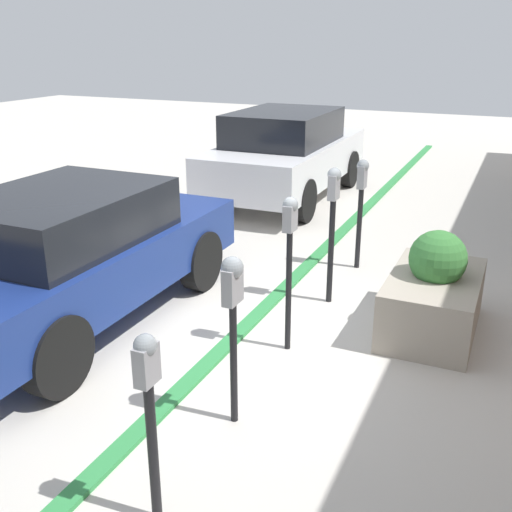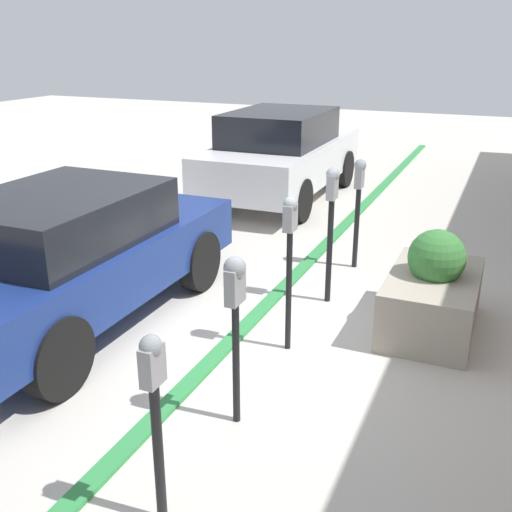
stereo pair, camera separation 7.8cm
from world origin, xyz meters
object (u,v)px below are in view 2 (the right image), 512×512
at_px(parking_meter_second, 235,300).
at_px(parked_car_middle, 71,253).
at_px(parking_meter_fourth, 331,210).
at_px(parked_car_rear, 282,153).
at_px(parking_meter_farthest, 359,192).
at_px(planter_box, 433,294).
at_px(parking_meter_nearest, 155,399).
at_px(parking_meter_middle, 290,242).

height_order(parking_meter_second, parked_car_middle, parked_car_middle).
bearing_deg(parking_meter_fourth, parked_car_rear, 27.71).
relative_size(parking_meter_farthest, planter_box, 0.96).
distance_m(parking_meter_fourth, parking_meter_farthest, 1.20).
distance_m(parking_meter_second, parked_car_rear, 7.04).
bearing_deg(parking_meter_second, parked_car_rear, 18.21).
height_order(parking_meter_nearest, parking_meter_second, parking_meter_second).
bearing_deg(parking_meter_fourth, parking_meter_second, -179.77).
height_order(parking_meter_middle, planter_box, parking_meter_middle).
bearing_deg(parking_meter_farthest, parked_car_rear, 36.50).
relative_size(parking_meter_nearest, parked_car_rear, 0.30).
bearing_deg(parking_meter_middle, parking_meter_second, -178.16).
distance_m(parking_meter_middle, parked_car_rear, 5.83).
height_order(parking_meter_nearest, parking_meter_middle, parking_meter_middle).
distance_m(parking_meter_middle, parked_car_middle, 2.35).
relative_size(parking_meter_fourth, parked_car_middle, 0.39).
bearing_deg(parking_meter_middle, parking_meter_nearest, -178.73).
height_order(parking_meter_fourth, parked_car_middle, parking_meter_fourth).
xyz_separation_m(parking_meter_middle, planter_box, (0.99, -1.23, -0.71)).
bearing_deg(parked_car_rear, parking_meter_farthest, -144.03).
xyz_separation_m(parking_meter_middle, parking_meter_farthest, (2.44, -0.04, -0.09)).
relative_size(parking_meter_second, parking_meter_farthest, 0.97).
bearing_deg(parking_meter_fourth, parking_meter_middle, 178.57).
height_order(parking_meter_nearest, parking_meter_fourth, parking_meter_fourth).
xyz_separation_m(parking_meter_second, parked_car_rear, (6.68, 2.20, -0.20)).
xyz_separation_m(parked_car_middle, parked_car_rear, (5.74, -0.15, 0.08)).
bearing_deg(planter_box, parking_meter_second, 152.33).
bearing_deg(parking_meter_farthest, parking_meter_fourth, 179.58).
xyz_separation_m(parking_meter_fourth, parked_car_rear, (4.17, 2.19, -0.24)).
distance_m(parking_meter_farthest, parked_car_rear, 3.70).
relative_size(parking_meter_middle, parked_car_rear, 0.35).
relative_size(parking_meter_farthest, parked_car_rear, 0.33).
height_order(parking_meter_middle, parking_meter_fourth, parking_meter_fourth).
bearing_deg(parking_meter_fourth, parking_meter_farthest, -0.42).
bearing_deg(parked_car_middle, parking_meter_fourth, -55.88).
xyz_separation_m(parking_meter_second, parked_car_middle, (0.95, 2.35, -0.28)).
bearing_deg(parking_meter_nearest, parking_meter_second, 0.64).
distance_m(parking_meter_nearest, planter_box, 3.64).
bearing_deg(parking_meter_farthest, parking_meter_nearest, -179.83).
height_order(planter_box, parked_car_rear, parked_car_rear).
xyz_separation_m(parking_meter_nearest, parking_meter_fourth, (3.66, 0.02, 0.19)).
bearing_deg(parking_meter_nearest, parked_car_middle, 48.44).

